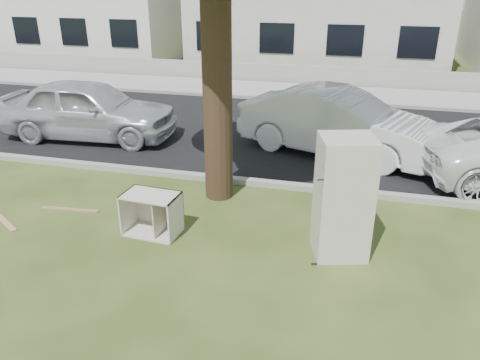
% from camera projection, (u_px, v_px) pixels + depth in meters
% --- Properties ---
extents(ground, '(120.00, 120.00, 0.00)m').
position_uv_depth(ground, '(212.00, 244.00, 7.56)').
color(ground, '#2F4117').
extents(road, '(120.00, 7.00, 0.01)m').
position_uv_depth(road, '(277.00, 133.00, 12.88)').
color(road, black).
rests_on(road, ground).
extents(kerb_near, '(120.00, 0.18, 0.12)m').
position_uv_depth(kerb_near, '(247.00, 184.00, 9.74)').
color(kerb_near, gray).
rests_on(kerb_near, ground).
extents(kerb_far, '(120.00, 0.18, 0.12)m').
position_uv_depth(kerb_far, '(295.00, 102.00, 16.04)').
color(kerb_far, gray).
rests_on(kerb_far, ground).
extents(sidewalk, '(120.00, 2.80, 0.01)m').
position_uv_depth(sidewalk, '(300.00, 92.00, 17.32)').
color(sidewalk, gray).
rests_on(sidewalk, ground).
extents(low_wall, '(120.00, 0.15, 0.70)m').
position_uv_depth(low_wall, '(306.00, 74.00, 18.60)').
color(low_wall, gray).
rests_on(low_wall, ground).
extents(fridge, '(0.95, 0.91, 1.89)m').
position_uv_depth(fridge, '(343.00, 198.00, 6.98)').
color(fridge, silver).
rests_on(fridge, ground).
extents(cabinet, '(0.95, 0.63, 0.71)m').
position_uv_depth(cabinet, '(152.00, 214.00, 7.77)').
color(cabinet, beige).
rests_on(cabinet, ground).
extents(plank_a, '(1.12, 0.19, 0.02)m').
position_uv_depth(plank_a, '(70.00, 209.00, 8.67)').
color(plank_a, olive).
rests_on(plank_a, ground).
extents(plank_b, '(0.90, 0.61, 0.02)m').
position_uv_depth(plank_b, '(4.00, 221.00, 8.27)').
color(plank_b, tan).
rests_on(plank_b, ground).
extents(plank_c, '(0.52, 0.65, 0.02)m').
position_uv_depth(plank_c, '(150.00, 202.00, 8.93)').
color(plank_c, tan).
rests_on(plank_c, ground).
extents(car_center, '(4.98, 3.03, 1.55)m').
position_uv_depth(car_center, '(338.00, 123.00, 11.11)').
color(car_center, silver).
rests_on(car_center, ground).
extents(car_left, '(4.68, 2.14, 1.56)m').
position_uv_depth(car_left, '(89.00, 109.00, 12.20)').
color(car_left, '#B6B8BE').
rests_on(car_left, ground).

